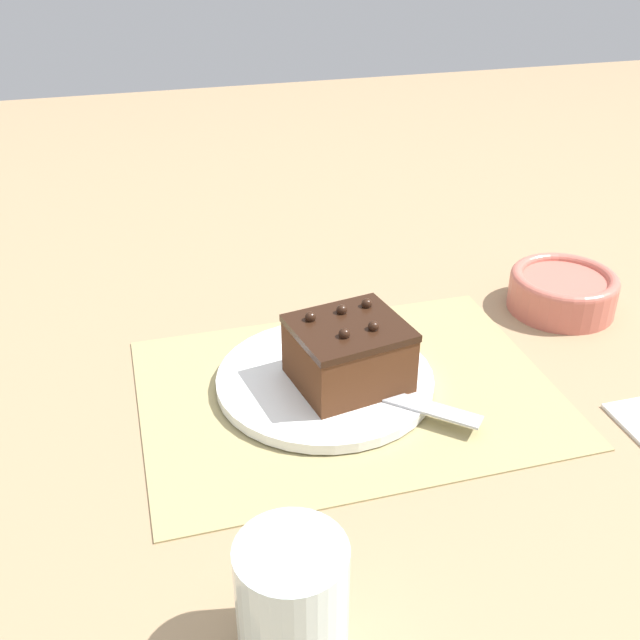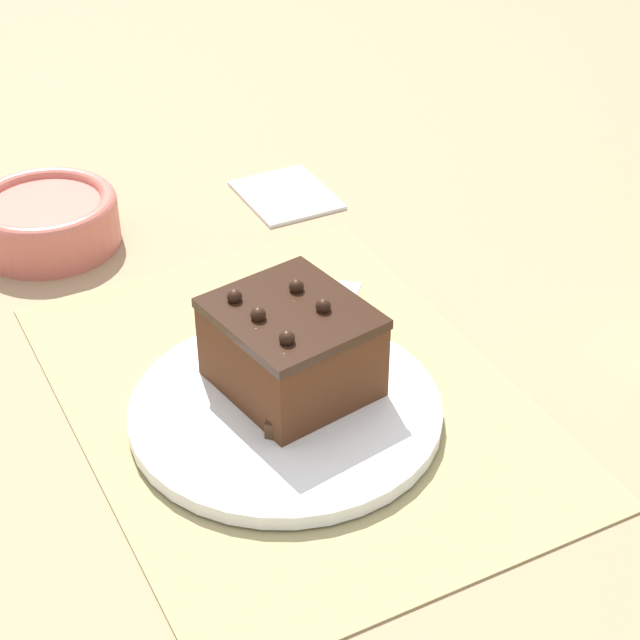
% 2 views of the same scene
% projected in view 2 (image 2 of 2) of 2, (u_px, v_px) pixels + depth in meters
% --- Properties ---
extents(ground_plane, '(3.00, 3.00, 0.00)m').
position_uv_depth(ground_plane, '(293.00, 399.00, 0.87)').
color(ground_plane, '#9E7F5B').
extents(placemat_woven, '(0.46, 0.34, 0.00)m').
position_uv_depth(placemat_woven, '(292.00, 397.00, 0.87)').
color(placemat_woven, tan).
rests_on(placemat_woven, ground_plane).
extents(cake_plate, '(0.25, 0.25, 0.01)m').
position_uv_depth(cake_plate, '(286.00, 411.00, 0.84)').
color(cake_plate, white).
rests_on(cake_plate, placemat_woven).
extents(chocolate_cake, '(0.13, 0.12, 0.08)m').
position_uv_depth(chocolate_cake, '(286.00, 348.00, 0.84)').
color(chocolate_cake, '#512D19').
rests_on(chocolate_cake, cake_plate).
extents(serving_knife, '(0.18, 0.17, 0.01)m').
position_uv_depth(serving_knife, '(304.00, 377.00, 0.86)').
color(serving_knife, '#472D19').
rests_on(serving_knife, cake_plate).
extents(small_bowl, '(0.14, 0.14, 0.05)m').
position_uv_depth(small_bowl, '(47.00, 219.00, 1.05)').
color(small_bowl, '#C66656').
rests_on(small_bowl, ground_plane).
extents(folded_napkin, '(0.11, 0.09, 0.01)m').
position_uv_depth(folded_napkin, '(286.00, 193.00, 1.15)').
color(folded_napkin, white).
rests_on(folded_napkin, ground_plane).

